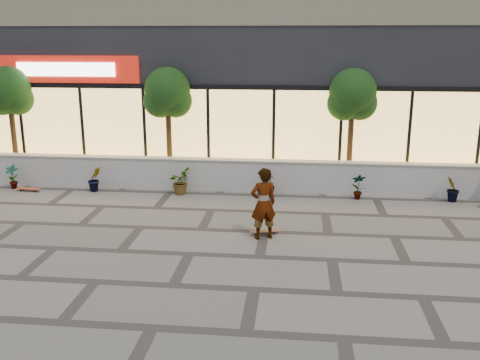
# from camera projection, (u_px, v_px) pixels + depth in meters

# --- Properties ---
(ground) EXTENTS (80.00, 80.00, 0.00)m
(ground) POSITION_uv_depth(u_px,v_px,m) (254.00, 289.00, 10.60)
(ground) COLOR gray
(ground) RESTS_ON ground
(planter_wall) EXTENTS (22.00, 0.42, 1.04)m
(planter_wall) POSITION_uv_depth(u_px,v_px,m) (272.00, 176.00, 17.19)
(planter_wall) COLOR silver
(planter_wall) RESTS_ON ground
(retail_building) EXTENTS (24.00, 9.17, 8.50)m
(retail_building) POSITION_uv_depth(u_px,v_px,m) (280.00, 52.00, 21.50)
(retail_building) COLOR black
(retail_building) RESTS_ON ground
(shrub_a) EXTENTS (0.43, 0.29, 0.81)m
(shrub_a) POSITION_uv_depth(u_px,v_px,m) (13.00, 177.00, 17.56)
(shrub_a) COLOR #1C3C13
(shrub_a) RESTS_ON ground
(shrub_b) EXTENTS (0.57, 0.57, 0.81)m
(shrub_b) POSITION_uv_depth(u_px,v_px,m) (95.00, 179.00, 17.28)
(shrub_b) COLOR #1C3C13
(shrub_b) RESTS_ON ground
(shrub_c) EXTENTS (0.68, 0.77, 0.81)m
(shrub_c) POSITION_uv_depth(u_px,v_px,m) (180.00, 181.00, 16.99)
(shrub_c) COLOR #1C3C13
(shrub_c) RESTS_ON ground
(shrub_d) EXTENTS (0.64, 0.64, 0.81)m
(shrub_d) POSITION_uv_depth(u_px,v_px,m) (267.00, 184.00, 16.70)
(shrub_d) COLOR #1C3C13
(shrub_d) RESTS_ON ground
(shrub_e) EXTENTS (0.46, 0.35, 0.81)m
(shrub_e) POSITION_uv_depth(u_px,v_px,m) (358.00, 186.00, 16.42)
(shrub_e) COLOR #1C3C13
(shrub_e) RESTS_ON ground
(shrub_f) EXTENTS (0.55, 0.57, 0.81)m
(shrub_f) POSITION_uv_depth(u_px,v_px,m) (453.00, 189.00, 16.13)
(shrub_f) COLOR #1C3C13
(shrub_f) RESTS_ON ground
(tree_west) EXTENTS (1.60, 1.50, 3.92)m
(tree_west) POSITION_uv_depth(u_px,v_px,m) (9.00, 94.00, 18.15)
(tree_west) COLOR #4D351B
(tree_west) RESTS_ON ground
(tree_midwest) EXTENTS (1.60, 1.50, 3.92)m
(tree_midwest) POSITION_uv_depth(u_px,v_px,m) (168.00, 95.00, 17.58)
(tree_midwest) COLOR #4D351B
(tree_midwest) RESTS_ON ground
(tree_mideast) EXTENTS (1.60, 1.50, 3.92)m
(tree_mideast) POSITION_uv_depth(u_px,v_px,m) (352.00, 98.00, 16.97)
(tree_mideast) COLOR #4D351B
(tree_mideast) RESTS_ON ground
(skater_center) EXTENTS (0.77, 0.66, 1.80)m
(skater_center) POSITION_uv_depth(u_px,v_px,m) (263.00, 204.00, 13.08)
(skater_center) COLOR white
(skater_center) RESTS_ON ground
(skateboard_center) EXTENTS (0.76, 0.39, 0.09)m
(skateboard_center) POSITION_uv_depth(u_px,v_px,m) (265.00, 231.00, 13.56)
(skateboard_center) COLOR brown
(skateboard_center) RESTS_ON ground
(skateboard_left) EXTENTS (0.81, 0.27, 0.10)m
(skateboard_left) POSITION_uv_depth(u_px,v_px,m) (29.00, 189.00, 17.34)
(skateboard_left) COLOR #D24527
(skateboard_left) RESTS_ON ground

